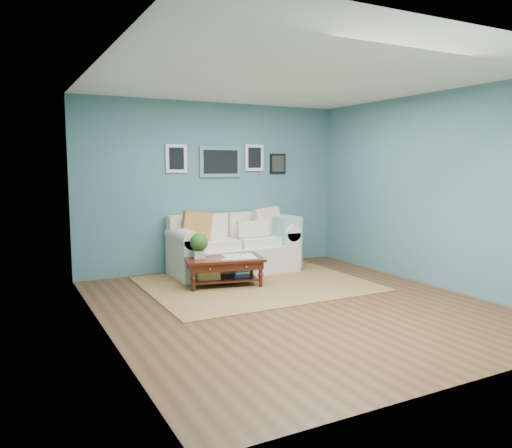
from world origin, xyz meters
TOP-DOWN VIEW (x-y plane):
  - room_shell at (0.00, 0.06)m, footprint 5.00×5.02m
  - area_rug at (0.07, 1.16)m, footprint 3.06×2.45m
  - loveseat at (0.19, 2.03)m, footprint 2.00×0.91m
  - coffee_table at (-0.43, 1.30)m, footprint 1.19×0.85m

SIDE VIEW (x-z plane):
  - area_rug at x=0.07m, z-range 0.00..0.01m
  - coffee_table at x=-0.43m, z-range -0.04..0.72m
  - loveseat at x=0.19m, z-range -0.10..0.93m
  - room_shell at x=0.00m, z-range 0.01..2.71m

